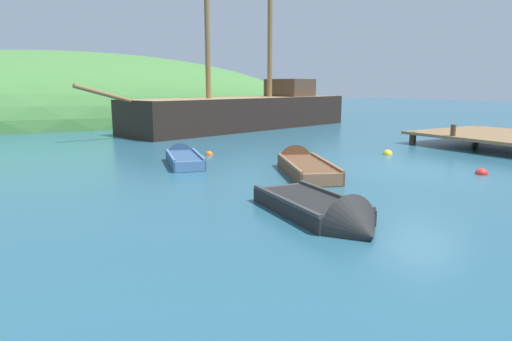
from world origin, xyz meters
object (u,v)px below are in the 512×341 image
rowboat_portside (302,167)px  buoy_red (482,174)px  buoy_orange (209,155)px  rowboat_outer_left (183,160)px  sailing_ship (246,117)px  rowboat_center (326,216)px  buoy_yellow (388,154)px

rowboat_portside → buoy_red: 5.15m
buoy_orange → rowboat_outer_left: bearing=-142.9°
sailing_ship → rowboat_center: (-7.84, -16.89, -0.59)m
rowboat_portside → buoy_yellow: rowboat_portside is taller
rowboat_center → buoy_yellow: rowboat_center is taller
sailing_ship → buoy_orange: 10.47m
sailing_ship → rowboat_outer_left: 12.25m
sailing_ship → buoy_yellow: size_ratio=49.27×
rowboat_outer_left → buoy_red: bearing=-118.7°
buoy_red → buoy_yellow: size_ratio=1.01×
rowboat_portside → buoy_orange: 4.41m
sailing_ship → buoy_red: (-1.11, -15.71, -0.68)m
rowboat_outer_left → buoy_yellow: rowboat_outer_left is taller
buoy_yellow → rowboat_center: bearing=-144.2°
sailing_ship → rowboat_portside: sailing_ship is taller
rowboat_outer_left → buoy_orange: (1.48, 1.12, -0.11)m
rowboat_portside → buoy_yellow: 4.78m
sailing_ship → rowboat_outer_left: (-7.77, -9.46, -0.57)m
rowboat_portside → sailing_ship: bearing=0.7°
buoy_yellow → rowboat_portside: bearing=-168.2°
sailing_ship → buoy_red: bearing=71.2°
rowboat_portside → rowboat_outer_left: (-2.54, 3.16, -0.01)m
rowboat_outer_left → buoy_yellow: bearing=-92.3°
sailing_ship → rowboat_center: size_ratio=5.18×
rowboat_center → rowboat_portside: rowboat_center is taller
rowboat_outer_left → buoy_red: (6.66, -6.25, -0.11)m
rowboat_outer_left → buoy_yellow: 7.54m
sailing_ship → buoy_orange: (-6.29, -8.34, -0.68)m
buoy_yellow → buoy_orange: 6.62m
rowboat_center → buoy_orange: rowboat_center is taller
buoy_red → buoy_yellow: 4.10m
rowboat_center → buoy_orange: bearing=175.2°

